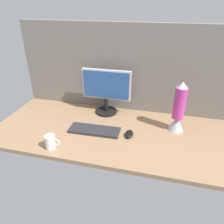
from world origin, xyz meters
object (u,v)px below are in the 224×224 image
Objects in this scene: monitor at (106,90)px; mouse at (129,134)px; lava_lamp at (178,111)px; keyboard at (94,130)px; mug_ceramic_white at (51,142)px.

monitor reaches higher than mouse.
mouse is 38.67cm from lava_lamp.
monitor is 1.09× the size of keyboard.
monitor is 1.07× the size of lava_lamp.
mouse is at bearing -0.92° from keyboard.
lava_lamp reaches higher than mug_ceramic_white.
monitor is 63.09cm from mug_ceramic_white.
monitor is at bearing 69.31° from mug_ceramic_white.
lava_lamp reaches higher than mouse.
lava_lamp is at bearing 25.32° from mouse.
mug_ceramic_white is (-21.58, -57.14, -15.78)cm from monitor.
mug_ceramic_white is (-20.97, -25.77, 3.78)cm from keyboard.
keyboard is at bearing -163.67° from lava_lamp.
mouse is at bearing 29.20° from mug_ceramic_white.
monitor is 59.20cm from lava_lamp.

